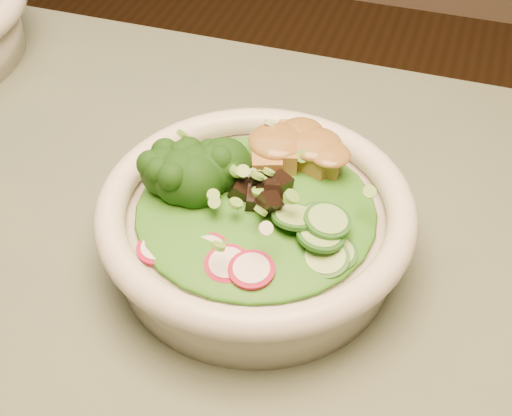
% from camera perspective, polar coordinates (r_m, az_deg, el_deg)
% --- Properties ---
extents(salad_bowl, '(0.23, 0.23, 0.06)m').
position_cam_1_polar(salad_bowl, '(0.53, 0.00, -1.42)').
color(salad_bowl, silver).
rests_on(salad_bowl, dining_table).
extents(lettuce_bed, '(0.18, 0.18, 0.02)m').
position_cam_1_polar(lettuce_bed, '(0.52, 0.00, 0.08)').
color(lettuce_bed, '#215C13').
rests_on(lettuce_bed, salad_bowl).
extents(broccoli_florets, '(0.08, 0.08, 0.04)m').
position_cam_1_polar(broccoli_florets, '(0.53, -5.24, 2.96)').
color(broccoli_florets, black).
rests_on(broccoli_florets, salad_bowl).
extents(radish_slices, '(0.10, 0.06, 0.02)m').
position_cam_1_polar(radish_slices, '(0.48, -3.11, -3.90)').
color(radish_slices, maroon).
rests_on(radish_slices, salad_bowl).
extents(cucumber_slices, '(0.07, 0.07, 0.03)m').
position_cam_1_polar(cucumber_slices, '(0.49, 5.68, -1.39)').
color(cucumber_slices, '#8DC76E').
rests_on(cucumber_slices, salad_bowl).
extents(mushroom_heap, '(0.07, 0.07, 0.03)m').
position_cam_1_polar(mushroom_heap, '(0.52, 0.57, 1.70)').
color(mushroom_heap, black).
rests_on(mushroom_heap, salad_bowl).
extents(tofu_cubes, '(0.09, 0.07, 0.03)m').
position_cam_1_polar(tofu_cubes, '(0.55, 2.95, 4.20)').
color(tofu_cubes, olive).
rests_on(tofu_cubes, salad_bowl).
extents(peanut_sauce, '(0.06, 0.05, 0.01)m').
position_cam_1_polar(peanut_sauce, '(0.54, 2.99, 5.12)').
color(peanut_sauce, brown).
rests_on(peanut_sauce, tofu_cubes).
extents(scallion_garnish, '(0.17, 0.17, 0.02)m').
position_cam_1_polar(scallion_garnish, '(0.50, 0.00, 1.74)').
color(scallion_garnish, '#61A139').
rests_on(scallion_garnish, salad_bowl).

